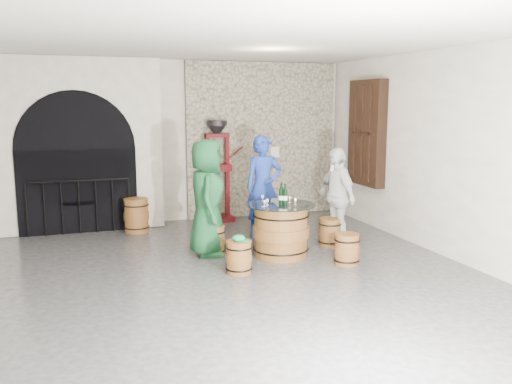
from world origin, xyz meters
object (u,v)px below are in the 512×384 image
object	(u,v)px
barrel_stool_near_left	(239,257)
wine_bottle_left	(281,196)
barrel_stool_right	(330,232)
person_green	(207,198)
wine_bottle_center	(285,196)
barrel_stool_left	(213,240)
barrel_stool_far	(265,226)
person_blue	(263,187)
side_barrel	(136,215)
corking_press	(217,163)
person_white	(336,197)
wine_bottle_right	(281,195)
barrel_table	(281,230)
barrel_stool_near_right	(347,249)

from	to	relation	value
barrel_stool_near_left	wine_bottle_left	bearing A→B (deg)	35.56
barrel_stool_right	person_green	distance (m)	2.19
barrel_stool_right	wine_bottle_center	size ratio (longest dim) A/B	1.43
barrel_stool_left	barrel_stool_near_left	world-z (taller)	same
barrel_stool_far	wine_bottle_center	bearing A→B (deg)	-93.48
wine_bottle_left	barrel_stool_left	bearing A→B (deg)	158.16
barrel_stool_left	person_green	world-z (taller)	person_green
barrel_stool_right	person_blue	xyz separation A→B (m)	(-0.87, 0.90, 0.68)
person_blue	side_barrel	distance (m)	2.45
barrel_stool_right	person_blue	world-z (taller)	person_blue
barrel_stool_left	barrel_stool_near_left	bearing A→B (deg)	-83.53
barrel_stool_near_left	wine_bottle_left	world-z (taller)	wine_bottle_left
person_blue	corking_press	distance (m)	1.60
barrel_stool_left	wine_bottle_left	world-z (taller)	wine_bottle_left
barrel_stool_right	barrel_stool_left	bearing A→B (deg)	177.79
barrel_stool_left	person_blue	world-z (taller)	person_blue
barrel_stool_left	corking_press	xyz separation A→B (m)	(0.67, 2.33, 0.95)
person_green	person_white	xyz separation A→B (m)	(2.20, -0.07, -0.09)
person_white	wine_bottle_left	world-z (taller)	person_white
barrel_stool_far	wine_bottle_right	size ratio (longest dim) A/B	1.43
person_green	side_barrel	distance (m)	2.17
person_blue	person_green	bearing A→B (deg)	-146.16
barrel_table	barrel_stool_left	world-z (taller)	barrel_table
barrel_table	person_white	xyz separation A→B (m)	(1.14, 0.37, 0.41)
barrel_table	wine_bottle_right	xyz separation A→B (m)	(0.05, 0.12, 0.55)
barrel_stool_right	corking_press	xyz separation A→B (m)	(-1.32, 2.41, 0.95)
person_white	corking_press	bearing A→B (deg)	-154.53
barrel_stool_left	side_barrel	distance (m)	2.16
wine_bottle_left	corking_press	world-z (taller)	corking_press
barrel_stool_near_left	barrel_table	bearing A→B (deg)	35.33
barrel_stool_right	barrel_stool_near_left	xyz separation A→B (m)	(-1.88, -0.94, 0.00)
person_green	person_blue	size ratio (longest dim) A/B	1.01
person_white	wine_bottle_right	world-z (taller)	person_white
barrel_stool_far	barrel_stool_right	xyz separation A→B (m)	(0.89, -0.73, 0.00)
person_green	person_white	size ratio (longest dim) A/B	1.11
barrel_stool_near_left	person_blue	size ratio (longest dim) A/B	0.26
barrel_stool_right	barrel_table	bearing A→B (deg)	-162.03
wine_bottle_right	side_barrel	size ratio (longest dim) A/B	0.52
side_barrel	wine_bottle_left	bearing A→B (deg)	-49.40
corking_press	side_barrel	bearing A→B (deg)	-175.12
person_white	barrel_stool_left	bearing A→B (deg)	-96.94
barrel_stool_far	side_barrel	world-z (taller)	side_barrel
barrel_stool_right	barrel_stool_near_left	bearing A→B (deg)	-153.35
barrel_stool_near_left	corking_press	xyz separation A→B (m)	(0.56, 3.35, 0.95)
barrel_table	barrel_stool_right	xyz separation A→B (m)	(1.01, 0.33, -0.18)
barrel_stool_right	person_white	xyz separation A→B (m)	(0.13, 0.04, 0.59)
wine_bottle_left	barrel_stool_near_right	bearing A→B (deg)	-43.73
barrel_stool_far	barrel_stool_right	size ratio (longest dim) A/B	1.00
barrel_stool_near_left	corking_press	distance (m)	3.53
person_white	wine_bottle_center	xyz separation A→B (m)	(-1.09, -0.40, 0.13)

